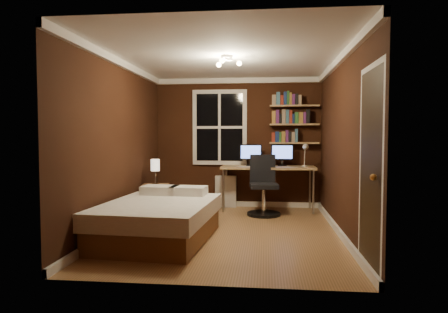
# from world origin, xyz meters

# --- Properties ---
(floor) EXTENTS (4.20, 4.20, 0.00)m
(floor) POSITION_xyz_m (0.00, 0.00, 0.00)
(floor) COLOR brown
(floor) RESTS_ON ground
(wall_back) EXTENTS (3.20, 0.04, 2.50)m
(wall_back) POSITION_xyz_m (0.00, 2.10, 1.25)
(wall_back) COLOR black
(wall_back) RESTS_ON ground
(wall_left) EXTENTS (0.04, 4.20, 2.50)m
(wall_left) POSITION_xyz_m (-1.60, 0.00, 1.25)
(wall_left) COLOR black
(wall_left) RESTS_ON ground
(wall_right) EXTENTS (0.04, 4.20, 2.50)m
(wall_right) POSITION_xyz_m (1.60, 0.00, 1.25)
(wall_right) COLOR black
(wall_right) RESTS_ON ground
(ceiling) EXTENTS (3.20, 4.20, 0.02)m
(ceiling) POSITION_xyz_m (0.00, 0.00, 2.50)
(ceiling) COLOR white
(ceiling) RESTS_ON wall_back
(window) EXTENTS (1.06, 0.06, 1.46)m
(window) POSITION_xyz_m (-0.35, 2.06, 1.55)
(window) COLOR silver
(window) RESTS_ON wall_back
(door) EXTENTS (0.03, 0.82, 2.05)m
(door) POSITION_xyz_m (1.59, -1.55, 1.02)
(door) COLOR black
(door) RESTS_ON ground
(door_knob) EXTENTS (0.06, 0.06, 0.06)m
(door_knob) POSITION_xyz_m (1.55, -1.85, 1.00)
(door_knob) COLOR #BE8D44
(door_knob) RESTS_ON door
(ceiling_fixture) EXTENTS (0.44, 0.44, 0.18)m
(ceiling_fixture) POSITION_xyz_m (0.00, -0.10, 2.40)
(ceiling_fixture) COLOR beige
(ceiling_fixture) RESTS_ON ceiling
(bookshelf_lower) EXTENTS (0.92, 0.22, 0.03)m
(bookshelf_lower) POSITION_xyz_m (1.08, 1.98, 1.25)
(bookshelf_lower) COLOR #99734A
(bookshelf_lower) RESTS_ON wall_back
(books_row_lower) EXTENTS (0.48, 0.16, 0.23)m
(books_row_lower) POSITION_xyz_m (1.08, 1.98, 1.38)
(books_row_lower) COLOR maroon
(books_row_lower) RESTS_ON bookshelf_lower
(bookshelf_middle) EXTENTS (0.92, 0.22, 0.03)m
(bookshelf_middle) POSITION_xyz_m (1.08, 1.98, 1.60)
(bookshelf_middle) COLOR #99734A
(bookshelf_middle) RESTS_ON wall_back
(books_row_middle) EXTENTS (0.66, 0.16, 0.23)m
(books_row_middle) POSITION_xyz_m (1.08, 1.98, 1.73)
(books_row_middle) COLOR navy
(books_row_middle) RESTS_ON bookshelf_middle
(bookshelf_upper) EXTENTS (0.92, 0.22, 0.03)m
(bookshelf_upper) POSITION_xyz_m (1.08, 1.98, 1.95)
(bookshelf_upper) COLOR #99734A
(bookshelf_upper) RESTS_ON wall_back
(books_row_upper) EXTENTS (0.54, 0.16, 0.23)m
(books_row_upper) POSITION_xyz_m (1.08, 1.98, 2.08)
(books_row_upper) COLOR #2D6129
(books_row_upper) RESTS_ON bookshelf_upper
(bed) EXTENTS (1.48, 1.97, 0.64)m
(bed) POSITION_xyz_m (-0.86, -0.55, 0.27)
(bed) COLOR brown
(bed) RESTS_ON ground
(nightstand) EXTENTS (0.51, 0.51, 0.55)m
(nightstand) POSITION_xyz_m (-1.33, 0.94, 0.28)
(nightstand) COLOR brown
(nightstand) RESTS_ON ground
(bedside_lamp) EXTENTS (0.15, 0.15, 0.44)m
(bedside_lamp) POSITION_xyz_m (-1.33, 0.94, 0.77)
(bedside_lamp) COLOR white
(bedside_lamp) RESTS_ON nightstand
(radiator) EXTENTS (0.41, 0.14, 0.61)m
(radiator) POSITION_xyz_m (-0.22, 1.99, 0.30)
(radiator) COLOR silver
(radiator) RESTS_ON ground
(desk) EXTENTS (1.73, 0.65, 0.82)m
(desk) POSITION_xyz_m (0.59, 1.76, 0.76)
(desk) COLOR #99734A
(desk) RESTS_ON ground
(monitor_left) EXTENTS (0.41, 0.12, 0.40)m
(monitor_left) POSITION_xyz_m (0.27, 1.84, 1.02)
(monitor_left) COLOR black
(monitor_left) RESTS_ON desk
(monitor_right) EXTENTS (0.41, 0.12, 0.40)m
(monitor_right) POSITION_xyz_m (0.86, 1.84, 1.02)
(monitor_right) COLOR black
(monitor_right) RESTS_ON desk
(desk_lamp) EXTENTS (0.14, 0.32, 0.44)m
(desk_lamp) POSITION_xyz_m (1.26, 1.66, 1.04)
(desk_lamp) COLOR silver
(desk_lamp) RESTS_ON desk
(office_chair) EXTENTS (0.58, 0.58, 1.05)m
(office_chair) POSITION_xyz_m (0.51, 1.29, 0.41)
(office_chair) COLOR black
(office_chair) RESTS_ON ground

